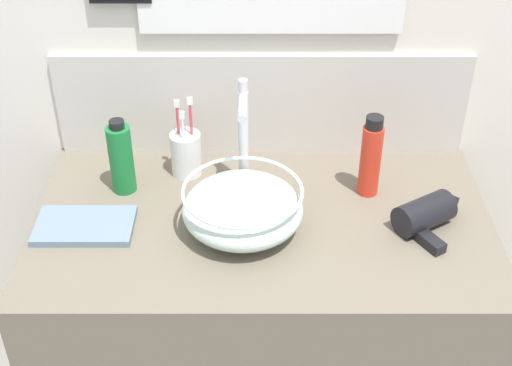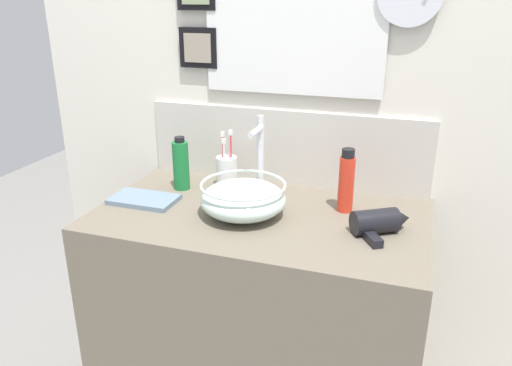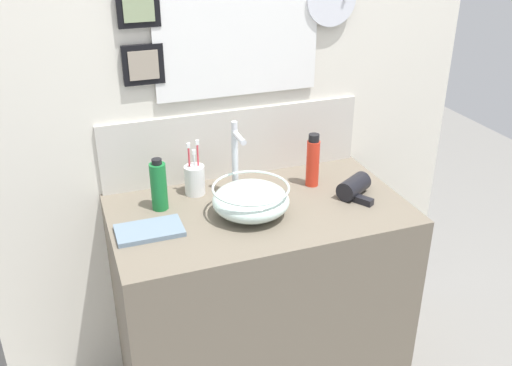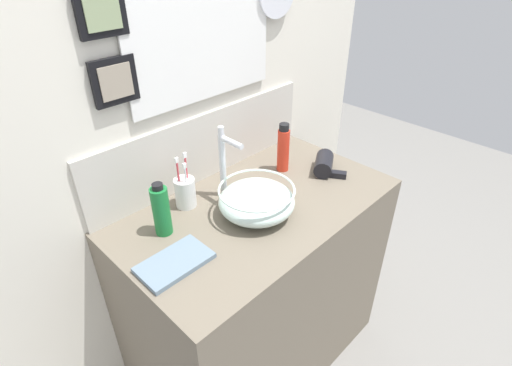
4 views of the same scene
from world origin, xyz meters
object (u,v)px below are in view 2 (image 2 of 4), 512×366
Objects in this scene: glass_bowl_sink at (243,199)px; toothbrush_cup at (227,171)px; hair_drier at (380,222)px; hand_towel at (144,199)px; faucet at (259,152)px; soap_dispenser at (181,165)px; spray_bottle at (346,182)px.

toothbrush_cup reaches higher than glass_bowl_sink.
hair_drier is 0.76m from hand_towel.
soap_dispenser is (-0.28, -0.01, -0.07)m from faucet.
soap_dispenser is (-0.14, -0.07, 0.03)m from toothbrush_cup.
toothbrush_cup is at bearing 25.82° from soap_dispenser.
spray_bottle is at bearing -10.56° from toothbrush_cup.
faucet reaches higher than glass_bowl_sink.
toothbrush_cup reaches higher than hair_drier.
toothbrush_cup is at bearing 169.44° from spray_bottle.
faucet reaches higher than soap_dispenser.
hair_drier is 0.59m from toothbrush_cup.
glass_bowl_sink is 1.40× the size of soap_dispenser.
faucet reaches higher than hand_towel.
spray_bottle is (0.29, -0.02, -0.06)m from faucet.
spray_bottle reaches higher than soap_dispenser.
hair_drier is at bearing -46.32° from spray_bottle.
hand_towel is (-0.35, -0.16, -0.15)m from faucet.
hair_drier reaches higher than hand_towel.
toothbrush_cup is at bearing 46.23° from hand_towel.
glass_bowl_sink is 1.29× the size of spray_bottle.
soap_dispenser is at bearing -177.49° from faucet.
faucet is 1.34× the size of toothbrush_cup.
hand_towel is (-0.76, -0.01, -0.03)m from hair_drier.
hair_drier is 0.91× the size of toothbrush_cup.
faucet is at bearing 175.34° from spray_bottle.
hand_towel is at bearing -133.77° from toothbrush_cup.
toothbrush_cup reaches higher than spray_bottle.
toothbrush_cup is 0.44m from spray_bottle.
hair_drier is at bearing -20.43° from toothbrush_cup.
spray_bottle is at bearing 12.11° from hand_towel.
faucet reaches higher than toothbrush_cup.
glass_bowl_sink is 0.32m from soap_dispenser.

